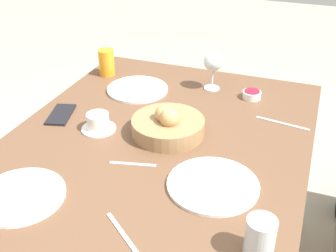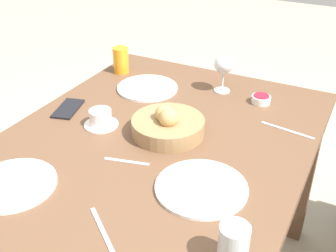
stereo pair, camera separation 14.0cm
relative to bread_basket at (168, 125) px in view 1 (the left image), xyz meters
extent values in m
cube|color=brown|center=(0.06, -0.02, -0.05)|extent=(1.26, 0.97, 0.03)
cube|color=brown|center=(-0.53, -0.46, -0.42)|extent=(0.06, 0.06, 0.71)
cube|color=brown|center=(-0.53, 0.42, -0.42)|extent=(0.06, 0.06, 0.71)
cylinder|color=#99754C|center=(0.00, 0.00, -0.01)|extent=(0.24, 0.24, 0.05)
sphere|color=tan|center=(0.00, -0.01, 0.04)|extent=(0.06, 0.06, 0.06)
sphere|color=tan|center=(0.02, 0.01, 0.04)|extent=(0.06, 0.06, 0.06)
cylinder|color=white|center=(-0.27, -0.23, -0.03)|extent=(0.25, 0.25, 0.01)
cylinder|color=white|center=(0.44, -0.26, -0.03)|extent=(0.24, 0.24, 0.01)
cylinder|color=white|center=(0.22, 0.22, -0.03)|extent=(0.26, 0.26, 0.01)
cylinder|color=orange|center=(-0.37, -0.42, 0.02)|extent=(0.07, 0.07, 0.11)
cylinder|color=silver|center=(0.42, 0.38, 0.02)|extent=(0.07, 0.07, 0.10)
cylinder|color=silver|center=(-0.39, 0.04, -0.03)|extent=(0.06, 0.06, 0.00)
cylinder|color=silver|center=(-0.39, 0.04, 0.01)|extent=(0.01, 0.01, 0.07)
sphere|color=silver|center=(-0.39, 0.04, 0.08)|extent=(0.08, 0.08, 0.08)
cylinder|color=white|center=(0.06, -0.23, -0.03)|extent=(0.12, 0.12, 0.01)
cylinder|color=white|center=(0.06, -0.23, 0.00)|extent=(0.08, 0.08, 0.05)
cylinder|color=white|center=(-0.36, 0.21, -0.02)|extent=(0.07, 0.07, 0.03)
cylinder|color=#A3192D|center=(-0.36, 0.21, 0.00)|extent=(0.06, 0.06, 0.00)
cube|color=#B7B7BC|center=(-0.21, 0.35, -0.03)|extent=(0.04, 0.19, 0.00)
cube|color=#B7B7BC|center=(0.48, 0.07, -0.03)|extent=(0.12, 0.16, 0.00)
cube|color=#B7B7BC|center=(0.20, -0.04, -0.03)|extent=(0.04, 0.14, 0.00)
cube|color=black|center=(0.02, -0.41, -0.03)|extent=(0.16, 0.11, 0.01)
camera|label=1|loc=(1.13, 0.42, 0.71)|focal=45.00mm
camera|label=2|loc=(1.07, 0.55, 0.71)|focal=45.00mm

